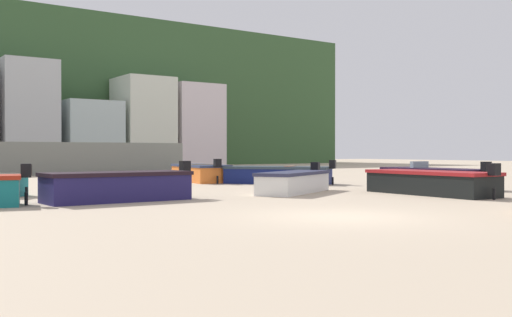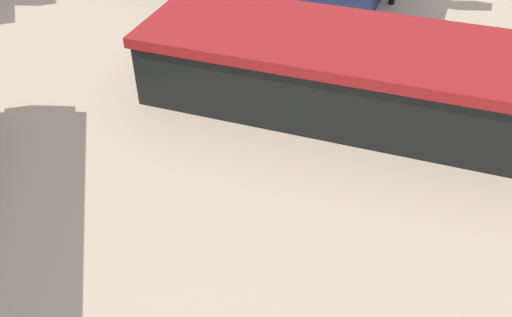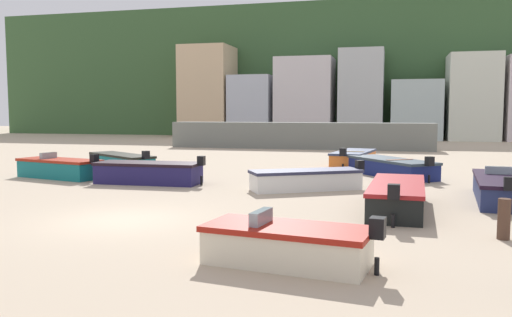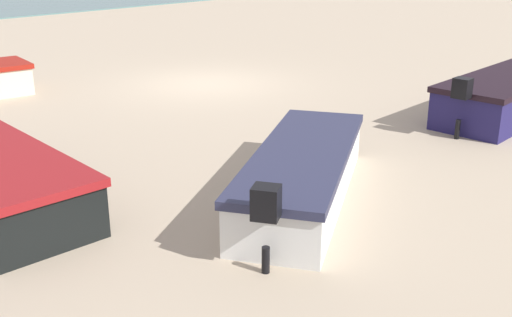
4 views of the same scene
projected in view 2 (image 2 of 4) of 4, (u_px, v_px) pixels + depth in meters
name	position (u px, v px, depth m)	size (l,w,h in m)	color
boat_black_4	(365.00, 75.00, 6.00)	(1.86, 5.38, 1.18)	black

